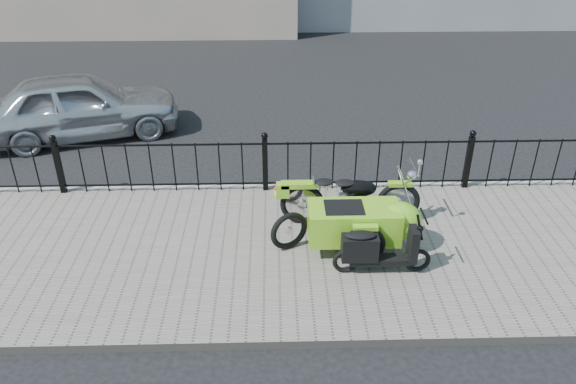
{
  "coord_description": "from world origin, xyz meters",
  "views": [
    {
      "loc": [
        0.16,
        -7.28,
        4.91
      ],
      "look_at": [
        0.35,
        -0.1,
        0.85
      ],
      "focal_mm": 35.0,
      "sensor_mm": 36.0,
      "label": 1
    }
  ],
  "objects_px": {
    "scooter": "(376,250)",
    "spare_tire": "(289,231)",
    "motorcycle_sidecar": "(365,217)",
    "sedan_car": "(80,105)"
  },
  "relations": [
    {
      "from": "scooter",
      "to": "motorcycle_sidecar",
      "type": "bearing_deg",
      "value": 95.12
    },
    {
      "from": "scooter",
      "to": "spare_tire",
      "type": "height_order",
      "value": "scooter"
    },
    {
      "from": "spare_tire",
      "to": "sedan_car",
      "type": "xyz_separation_m",
      "value": [
        -4.29,
        4.49,
        0.27
      ]
    },
    {
      "from": "motorcycle_sidecar",
      "to": "scooter",
      "type": "height_order",
      "value": "motorcycle_sidecar"
    },
    {
      "from": "scooter",
      "to": "spare_tire",
      "type": "xyz_separation_m",
      "value": [
        -1.16,
        0.6,
        -0.06
      ]
    },
    {
      "from": "spare_tire",
      "to": "sedan_car",
      "type": "height_order",
      "value": "sedan_car"
    },
    {
      "from": "spare_tire",
      "to": "scooter",
      "type": "bearing_deg",
      "value": -27.38
    },
    {
      "from": "scooter",
      "to": "sedan_car",
      "type": "relative_size",
      "value": 0.33
    },
    {
      "from": "spare_tire",
      "to": "motorcycle_sidecar",
      "type": "bearing_deg",
      "value": 3.89
    },
    {
      "from": "motorcycle_sidecar",
      "to": "spare_tire",
      "type": "xyz_separation_m",
      "value": [
        -1.1,
        -0.07,
        -0.18
      ]
    }
  ]
}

